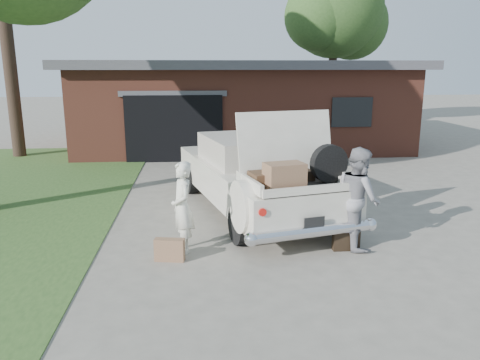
{
  "coord_description": "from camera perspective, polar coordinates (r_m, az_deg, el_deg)",
  "views": [
    {
      "loc": [
        -0.76,
        -7.56,
        3.08
      ],
      "look_at": [
        0.0,
        0.6,
        1.1
      ],
      "focal_mm": 35.0,
      "sensor_mm": 36.0,
      "label": 1
    }
  ],
  "objects": [
    {
      "name": "tree_right",
      "position": [
        26.31,
        11.65,
        19.19
      ],
      "size": [
        5.78,
        5.03,
        8.55
      ],
      "color": "#38281E",
      "rests_on": "ground"
    },
    {
      "name": "woman_right",
      "position": [
        8.33,
        14.22,
        -2.11
      ],
      "size": [
        0.76,
        0.93,
        1.77
      ],
      "primitive_type": "imported",
      "rotation": [
        0.0,
        0.0,
        1.68
      ],
      "color": "gray",
      "rests_on": "ground"
    },
    {
      "name": "suitcase_left",
      "position": [
        7.77,
        -8.59,
        -8.42
      ],
      "size": [
        0.5,
        0.24,
        0.37
      ],
      "primitive_type": "cube",
      "rotation": [
        0.0,
        0.0,
        -0.19
      ],
      "color": "#8D6447",
      "rests_on": "ground"
    },
    {
      "name": "woman_left",
      "position": [
        7.94,
        -7.04,
        -3.33
      ],
      "size": [
        0.51,
        0.65,
        1.57
      ],
      "primitive_type": "imported",
      "rotation": [
        0.0,
        0.0,
        -1.32
      ],
      "color": "silver",
      "rests_on": "ground"
    },
    {
      "name": "house",
      "position": [
        19.16,
        -0.08,
        9.36
      ],
      "size": [
        12.8,
        7.8,
        3.3
      ],
      "color": "brown",
      "rests_on": "ground"
    },
    {
      "name": "ground",
      "position": [
        8.19,
        0.39,
        -8.49
      ],
      "size": [
        90.0,
        90.0,
        0.0
      ],
      "primitive_type": "plane",
      "color": "gray",
      "rests_on": "ground"
    },
    {
      "name": "suitcase_right",
      "position": [
        8.32,
        12.8,
        -7.18
      ],
      "size": [
        0.46,
        0.15,
        0.35
      ],
      "primitive_type": "cube",
      "rotation": [
        0.0,
        0.0,
        0.0
      ],
      "color": "black",
      "rests_on": "ground"
    },
    {
      "name": "sedan",
      "position": [
        10.14,
        1.83,
        0.73
      ],
      "size": [
        3.42,
        5.96,
        2.31
      ],
      "rotation": [
        0.0,
        0.0,
        0.24
      ],
      "color": "silver",
      "rests_on": "ground"
    }
  ]
}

